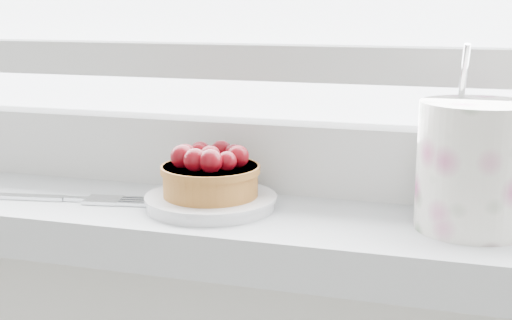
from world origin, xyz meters
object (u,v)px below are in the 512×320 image
at_px(saucer, 211,202).
at_px(fork, 46,198).
at_px(raspberry_tart, 210,173).
at_px(floral_mug, 480,164).

relative_size(saucer, fork, 0.56).
height_order(saucer, fork, saucer).
distance_m(raspberry_tart, fork, 0.17).
xyz_separation_m(saucer, fork, (-0.16, -0.02, -0.00)).
xyz_separation_m(raspberry_tart, fork, (-0.16, -0.02, -0.03)).
xyz_separation_m(floral_mug, fork, (-0.40, -0.03, -0.05)).
bearing_deg(saucer, fork, -172.58).
height_order(saucer, raspberry_tart, raspberry_tart).
bearing_deg(raspberry_tart, saucer, 22.66).
relative_size(floral_mug, fork, 0.70).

